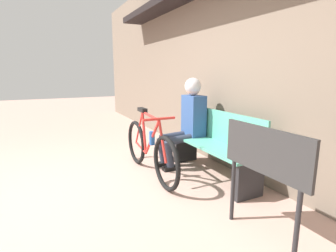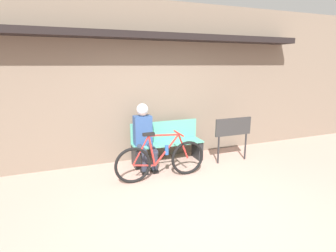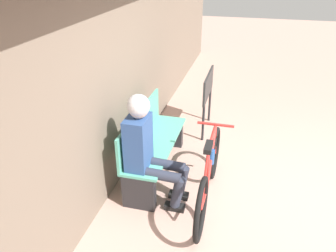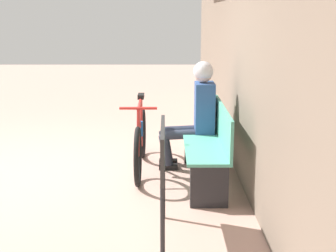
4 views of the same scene
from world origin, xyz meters
name	(u,v)px [view 3 (image 3 of 4)]	position (x,y,z in m)	size (l,w,h in m)	color
ground_plane	(316,209)	(0.00, 0.00, 0.00)	(24.00, 24.00, 0.00)	tan
storefront_wall	(106,42)	(0.00, 2.30, 1.66)	(12.00, 0.56, 3.20)	#756656
park_bench_near	(152,145)	(0.24, 1.91, 0.38)	(1.45, 0.42, 0.83)	#51A88E
bicycle	(209,175)	(-0.15, 1.16, 0.35)	(1.65, 0.40, 0.86)	black
person_seated	(147,144)	(-0.28, 1.80, 0.71)	(0.34, 0.64, 1.25)	#2D3342
signboard	(208,89)	(1.50, 1.43, 0.68)	(0.82, 0.04, 0.92)	#232326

